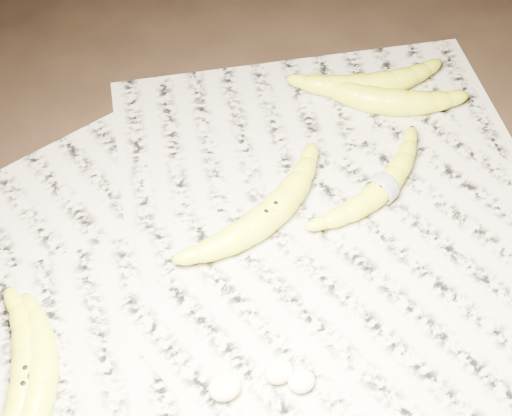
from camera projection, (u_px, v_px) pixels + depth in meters
name	position (u px, v px, depth m)	size (l,w,h in m)	color
ground	(253.00, 260.00, 0.88)	(3.00, 3.00, 0.00)	black
newspaper_patch	(246.00, 267.00, 0.87)	(0.90, 0.70, 0.01)	#AAA691
banana_left_a	(25.00, 381.00, 0.76)	(0.20, 0.06, 0.04)	yellow
banana_left_b	(40.00, 384.00, 0.75)	(0.19, 0.06, 0.04)	yellow
banana_center	(269.00, 214.00, 0.89)	(0.22, 0.07, 0.04)	yellow
banana_taped	(383.00, 187.00, 0.92)	(0.20, 0.05, 0.03)	yellow
banana_upper_a	(370.00, 84.00, 1.04)	(0.20, 0.06, 0.04)	yellow
banana_upper_b	(385.00, 99.00, 1.02)	(0.19, 0.06, 0.04)	yellow
measuring_tape	(383.00, 187.00, 0.92)	(0.04, 0.04, 0.00)	white
flesh_chunk_a	(225.00, 386.00, 0.76)	(0.04, 0.03, 0.02)	#F2EBBB
flesh_chunk_b	(279.00, 370.00, 0.77)	(0.03, 0.03, 0.02)	#F2EBBB
flesh_chunk_c	(302.00, 380.00, 0.77)	(0.03, 0.03, 0.02)	#F2EBBB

